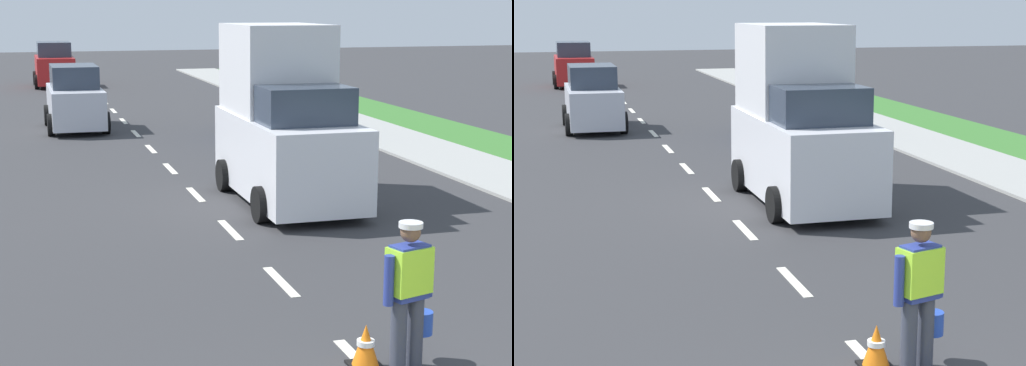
% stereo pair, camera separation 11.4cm
% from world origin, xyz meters
% --- Properties ---
extents(ground_plane, '(96.00, 96.00, 0.00)m').
position_xyz_m(ground_plane, '(0.00, 21.00, 0.00)').
color(ground_plane, '#333335').
extents(lane_center_line, '(0.14, 46.40, 0.01)m').
position_xyz_m(lane_center_line, '(0.00, 25.20, 0.00)').
color(lane_center_line, silver).
rests_on(lane_center_line, ground).
extents(road_worker, '(0.71, 0.51, 1.67)m').
position_xyz_m(road_worker, '(0.43, 2.46, 0.93)').
color(road_worker, '#383D4C').
rests_on(road_worker, ground).
extents(traffic_cone_far, '(0.36, 0.36, 0.50)m').
position_xyz_m(traffic_cone_far, '(0.01, 2.62, 0.24)').
color(traffic_cone_far, black).
rests_on(traffic_cone_far, ground).
extents(delivery_truck, '(2.16, 4.60, 3.54)m').
position_xyz_m(delivery_truck, '(1.64, 10.72, 1.61)').
color(delivery_truck, silver).
rests_on(delivery_truck, ground).
extents(car_parked_far, '(1.92, 4.16, 2.01)m').
position_xyz_m(car_parked_far, '(3.91, 18.81, 0.93)').
color(car_parked_far, '#1E4799').
rests_on(car_parked_far, ground).
extents(car_oncoming_third, '(2.01, 3.81, 2.15)m').
position_xyz_m(car_oncoming_third, '(-1.59, 37.30, 1.00)').
color(car_oncoming_third, red).
rests_on(car_oncoming_third, ground).
extents(car_oncoming_second, '(1.87, 3.91, 2.04)m').
position_xyz_m(car_oncoming_second, '(-1.70, 22.19, 0.94)').
color(car_oncoming_second, silver).
rests_on(car_oncoming_second, ground).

